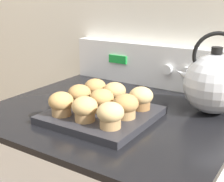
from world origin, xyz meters
TOP-DOWN VIEW (x-y plane):
  - wall_back at (0.00, 0.72)m, footprint 8.00×0.05m
  - control_panel at (0.00, 0.67)m, footprint 0.75×0.07m
  - muffin_pan at (0.01, 0.27)m, footprint 0.29×0.29m
  - muffin_r0_c0 at (-0.07, 0.18)m, footprint 0.07×0.07m
  - muffin_r0_c1 at (0.01, 0.19)m, footprint 0.07×0.07m
  - muffin_r0_c2 at (0.09, 0.19)m, footprint 0.07×0.07m
  - muffin_r1_c0 at (-0.08, 0.27)m, footprint 0.07×0.07m
  - muffin_r1_c1 at (0.01, 0.27)m, footprint 0.07×0.07m
  - muffin_r1_c2 at (0.09, 0.27)m, footprint 0.07×0.07m
  - muffin_r2_c0 at (-0.08, 0.35)m, footprint 0.07×0.07m
  - muffin_r2_c1 at (0.00, 0.35)m, footprint 0.07×0.07m
  - muffin_r2_c2 at (0.09, 0.35)m, footprint 0.07×0.07m
  - tea_kettle at (0.27, 0.50)m, footprint 0.21×0.19m

SIDE VIEW (x-z plane):
  - muffin_pan at x=0.01m, z-range 0.91..0.94m
  - muffin_r0_c0 at x=-0.07m, z-range 0.94..1.01m
  - muffin_r0_c1 at x=0.01m, z-range 0.94..1.01m
  - muffin_r0_c2 at x=0.09m, z-range 0.94..1.01m
  - muffin_r1_c0 at x=-0.08m, z-range 0.94..1.01m
  - muffin_r1_c1 at x=0.01m, z-range 0.94..1.01m
  - muffin_r1_c2 at x=0.09m, z-range 0.94..1.01m
  - muffin_r2_c0 at x=-0.08m, z-range 0.94..1.01m
  - muffin_r2_c1 at x=0.00m, z-range 0.94..1.01m
  - muffin_r2_c2 at x=0.09m, z-range 0.94..1.01m
  - control_panel at x=0.00m, z-range 0.91..1.08m
  - tea_kettle at x=0.27m, z-range 0.88..1.14m
  - wall_back at x=0.00m, z-range 0.00..2.40m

